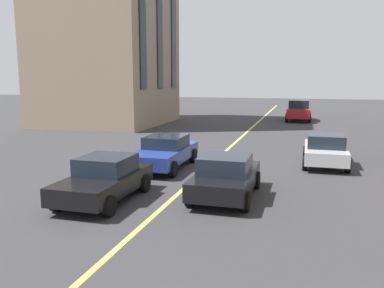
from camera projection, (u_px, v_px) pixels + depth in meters
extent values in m
cube|color=#D8C64C|center=(213.00, 162.00, 18.28)|extent=(80.00, 0.16, 0.01)
cube|color=black|center=(104.00, 183.00, 12.49)|extent=(3.90, 1.75, 0.55)
cube|color=#19232D|center=(106.00, 165.00, 12.58)|extent=(1.64, 1.54, 0.55)
cylinder|color=black|center=(109.00, 206.00, 11.09)|extent=(0.60, 0.21, 0.60)
cylinder|color=black|center=(57.00, 201.00, 11.54)|extent=(0.60, 0.21, 0.60)
cylinder|color=black|center=(145.00, 183.00, 13.53)|extent=(0.60, 0.21, 0.60)
cylinder|color=black|center=(100.00, 180.00, 13.98)|extent=(0.60, 0.21, 0.60)
cube|color=#B7BABF|center=(325.00, 152.00, 17.63)|extent=(3.90, 1.75, 0.55)
cube|color=#19232D|center=(326.00, 141.00, 17.36)|extent=(1.64, 1.54, 0.55)
cylinder|color=black|center=(305.00, 152.00, 19.12)|extent=(0.60, 0.21, 0.60)
cylinder|color=black|center=(342.00, 154.00, 18.67)|extent=(0.60, 0.21, 0.60)
cylinder|color=black|center=(305.00, 163.00, 16.68)|extent=(0.60, 0.21, 0.60)
cylinder|color=black|center=(348.00, 166.00, 16.23)|extent=(0.60, 0.21, 0.60)
cube|color=navy|center=(165.00, 154.00, 17.07)|extent=(4.40, 1.80, 0.55)
cube|color=#19232D|center=(166.00, 141.00, 17.19)|extent=(1.85, 1.58, 0.50)
cylinder|color=black|center=(173.00, 169.00, 15.50)|extent=(0.64, 0.22, 0.64)
cylinder|color=black|center=(132.00, 166.00, 15.97)|extent=(0.64, 0.22, 0.64)
cylinder|color=black|center=(193.00, 155.00, 18.26)|extent=(0.64, 0.22, 0.64)
cylinder|color=black|center=(158.00, 153.00, 18.73)|extent=(0.64, 0.22, 0.64)
cube|color=#B21E1E|center=(299.00, 112.00, 35.91)|extent=(4.70, 1.95, 0.80)
cube|color=#19232D|center=(299.00, 104.00, 35.79)|extent=(2.58, 1.72, 0.70)
cylinder|color=black|center=(289.00, 115.00, 37.70)|extent=(0.76, 0.27, 0.76)
cylinder|color=black|center=(309.00, 115.00, 37.19)|extent=(0.76, 0.27, 0.76)
cylinder|color=black|center=(287.00, 118.00, 34.76)|extent=(0.76, 0.27, 0.76)
cylinder|color=black|center=(309.00, 118.00, 34.25)|extent=(0.76, 0.27, 0.76)
cube|color=black|center=(226.00, 180.00, 12.91)|extent=(3.90, 1.75, 0.55)
cube|color=#19232D|center=(225.00, 164.00, 12.64)|extent=(1.64, 1.54, 0.55)
cylinder|color=black|center=(210.00, 177.00, 14.40)|extent=(0.60, 0.21, 0.60)
cylinder|color=black|center=(256.00, 180.00, 13.95)|extent=(0.60, 0.21, 0.60)
cylinder|color=black|center=(190.00, 197.00, 11.96)|extent=(0.60, 0.21, 0.60)
cylinder|color=black|center=(246.00, 202.00, 11.51)|extent=(0.60, 0.21, 0.60)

